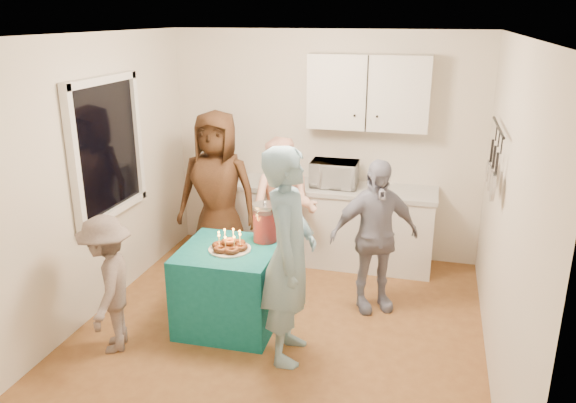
% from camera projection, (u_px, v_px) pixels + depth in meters
% --- Properties ---
extents(floor, '(4.00, 4.00, 0.00)m').
position_uv_depth(floor, '(278.00, 333.00, 5.09)').
color(floor, brown).
rests_on(floor, ground).
extents(ceiling, '(4.00, 4.00, 0.00)m').
position_uv_depth(ceiling, '(276.00, 35.00, 4.26)').
color(ceiling, white).
rests_on(ceiling, floor).
extents(back_wall, '(3.60, 3.60, 0.00)m').
position_uv_depth(back_wall, '(325.00, 146.00, 6.51)').
color(back_wall, silver).
rests_on(back_wall, floor).
extents(left_wall, '(4.00, 4.00, 0.00)m').
position_uv_depth(left_wall, '(88.00, 182.00, 5.11)').
color(left_wall, silver).
rests_on(left_wall, floor).
extents(right_wall, '(4.00, 4.00, 0.00)m').
position_uv_depth(right_wall, '(506.00, 216.00, 4.23)').
color(right_wall, silver).
rests_on(right_wall, floor).
extents(window_night, '(0.04, 1.00, 1.20)m').
position_uv_depth(window_night, '(106.00, 148.00, 5.30)').
color(window_night, black).
rests_on(window_night, left_wall).
extents(counter, '(2.20, 0.58, 0.86)m').
position_uv_depth(counter, '(335.00, 226.00, 6.46)').
color(counter, white).
rests_on(counter, floor).
extents(countertop, '(2.24, 0.62, 0.05)m').
position_uv_depth(countertop, '(336.00, 188.00, 6.31)').
color(countertop, beige).
rests_on(countertop, counter).
extents(upper_cabinet, '(1.30, 0.30, 0.80)m').
position_uv_depth(upper_cabinet, '(369.00, 92.00, 6.04)').
color(upper_cabinet, white).
rests_on(upper_cabinet, back_wall).
extents(pot_rack, '(0.12, 1.00, 0.60)m').
position_uv_depth(pot_rack, '(492.00, 156.00, 4.80)').
color(pot_rack, black).
rests_on(pot_rack, right_wall).
extents(microwave, '(0.52, 0.36, 0.29)m').
position_uv_depth(microwave, '(334.00, 174.00, 6.27)').
color(microwave, white).
rests_on(microwave, countertop).
extents(party_table, '(0.87, 0.87, 0.76)m').
position_uv_depth(party_table, '(230.00, 287.00, 5.13)').
color(party_table, '#0F6264').
rests_on(party_table, floor).
extents(donut_cake, '(0.38, 0.38, 0.18)m').
position_uv_depth(donut_cake, '(230.00, 241.00, 4.96)').
color(donut_cake, '#381C0C').
rests_on(donut_cake, party_table).
extents(punch_jar, '(0.22, 0.22, 0.34)m').
position_uv_depth(punch_jar, '(265.00, 224.00, 5.13)').
color(punch_jar, '#B90E11').
rests_on(punch_jar, party_table).
extents(man_birthday, '(0.50, 0.70, 1.81)m').
position_uv_depth(man_birthday, '(289.00, 256.00, 4.50)').
color(man_birthday, '#7EA6B8').
rests_on(man_birthday, floor).
extents(woman_back_left, '(0.91, 0.62, 1.81)m').
position_uv_depth(woman_back_left, '(218.00, 193.00, 6.08)').
color(woman_back_left, brown).
rests_on(woman_back_left, floor).
extents(woman_back_center, '(0.79, 0.63, 1.56)m').
position_uv_depth(woman_back_center, '(284.00, 210.00, 5.94)').
color(woman_back_center, '#FC9D83').
rests_on(woman_back_center, floor).
extents(woman_back_right, '(0.95, 0.73, 1.50)m').
position_uv_depth(woman_back_right, '(374.00, 236.00, 5.32)').
color(woman_back_right, '#111438').
rests_on(woman_back_right, floor).
extents(child_near_left, '(0.69, 0.89, 1.20)m').
position_uv_depth(child_near_left, '(108.00, 284.00, 4.69)').
color(child_near_left, '#60524D').
rests_on(child_near_left, floor).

